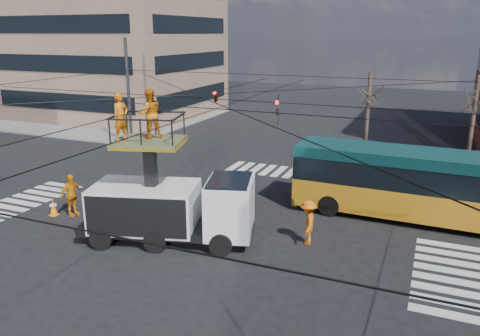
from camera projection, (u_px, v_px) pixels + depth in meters
name	position (u px, v px, depth m)	size (l,w,h in m)	color
ground	(199.00, 231.00, 20.32)	(120.00, 120.00, 0.00)	black
sidewalk_nw	(110.00, 118.00, 46.72)	(18.00, 18.00, 0.12)	slate
crosswalks	(199.00, 231.00, 20.32)	(22.40, 22.40, 0.02)	silver
overhead_network	(199.00, 132.00, 19.51)	(24.24, 24.24, 8.00)	#2D2D30
tree_a	(369.00, 94.00, 29.12)	(2.00, 2.00, 6.00)	#382B21
tree_b	(476.00, 99.00, 26.88)	(2.00, 2.00, 6.00)	#382B21
utility_truck	(171.00, 193.00, 18.89)	(7.36, 4.20, 6.21)	black
city_bus	(428.00, 185.00, 20.95)	(12.07, 2.93, 3.20)	orange
traffic_cone	(53.00, 207.00, 21.98)	(0.36, 0.36, 0.78)	orange
worker_ground	(71.00, 195.00, 21.76)	(1.18, 0.49, 2.02)	orange
flagger	(308.00, 222.00, 18.84)	(1.21, 0.69, 1.87)	orange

